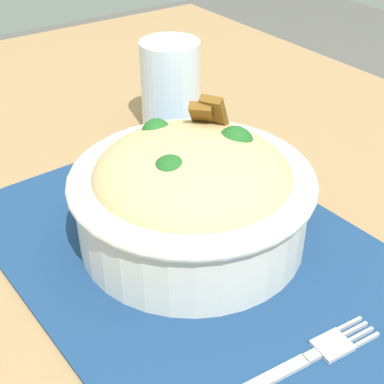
# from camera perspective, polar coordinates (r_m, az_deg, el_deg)

# --- Properties ---
(table) EXTENTS (1.36, 0.94, 0.73)m
(table) POSITION_cam_1_polar(r_m,az_deg,el_deg) (0.54, 0.46, -11.25)
(table) COLOR #99754C
(table) RESTS_ON ground_plane
(placemat) EXTENTS (0.46, 0.31, 0.00)m
(placemat) POSITION_cam_1_polar(r_m,az_deg,el_deg) (0.49, 1.42, -7.40)
(placemat) COLOR navy
(placemat) RESTS_ON table
(bowl) EXTENTS (0.25, 0.25, 0.12)m
(bowl) POSITION_cam_1_polar(r_m,az_deg,el_deg) (0.48, 0.01, 0.03)
(bowl) COLOR silver
(bowl) RESTS_ON placemat
(fork) EXTENTS (0.03, 0.14, 0.00)m
(fork) POSITION_cam_1_polar(r_m,az_deg,el_deg) (0.42, 11.73, -16.49)
(fork) COLOR #B2B2B2
(fork) RESTS_ON placemat
(drinking_glass) EXTENTS (0.07, 0.07, 0.11)m
(drinking_glass) POSITION_cam_1_polar(r_m,az_deg,el_deg) (0.69, -2.23, 10.41)
(drinking_glass) COLOR silver
(drinking_glass) RESTS_ON table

